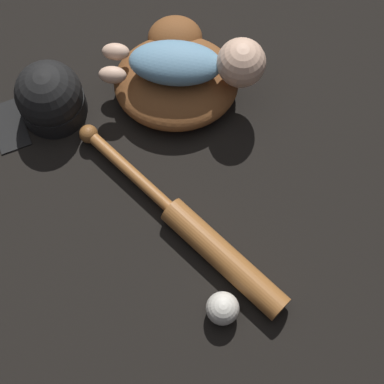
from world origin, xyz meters
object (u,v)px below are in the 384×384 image
at_px(baseball_cap, 49,97).
at_px(baseball_bat, 203,238).
at_px(baseball_glove, 176,74).
at_px(baby_figure, 198,63).
at_px(baseball, 223,308).

bearing_deg(baseball_cap, baseball_bat, -30.44).
relative_size(baseball_glove, baby_figure, 0.94).
distance_m(baby_figure, baseball, 0.55).
bearing_deg(baseball_bat, baseball, -62.84).
distance_m(baseball_bat, baseball, 0.16).
bearing_deg(baseball_cap, baseball, -38.29).
bearing_deg(baseball_glove, baseball_cap, -153.47).
relative_size(baseball_bat, baseball, 7.66).
bearing_deg(baby_figure, baseball_cap, -159.49).
height_order(baseball_bat, baseball, baseball).
xyz_separation_m(baseball_glove, baseball, (0.22, -0.53, -0.01)).
xyz_separation_m(baseball_glove, baby_figure, (0.06, -0.01, 0.09)).
bearing_deg(baseball_glove, baseball_bat, -68.73).
distance_m(baseball_glove, baseball_cap, 0.30).
bearing_deg(baseball, baseball_glove, 112.92).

